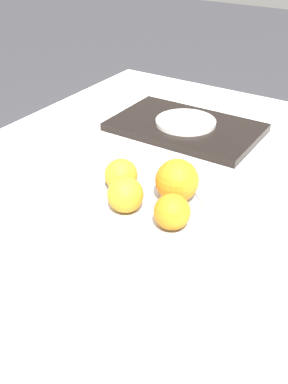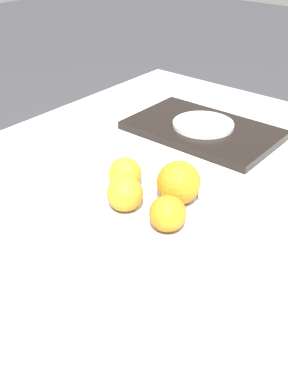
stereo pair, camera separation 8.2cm
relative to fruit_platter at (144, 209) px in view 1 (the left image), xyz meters
The scene contains 8 objects.
table 0.49m from the fruit_platter, 58.12° to the left, with size 1.35×0.95×0.78m.
fruit_platter is the anchor object (origin of this frame).
orange_0 0.05m from the fruit_platter, 130.79° to the right, with size 0.07×0.07×0.07m.
orange_1 0.08m from the fruit_platter, 55.60° to the left, with size 0.08×0.08×0.08m.
orange_2 0.08m from the fruit_platter, 158.93° to the left, with size 0.07×0.07×0.07m.
orange_3 0.09m from the fruit_platter, 19.51° to the right, with size 0.06×0.06×0.06m.
serving_tray 0.39m from the fruit_platter, 106.51° to the left, with size 0.37×0.24×0.02m.
side_plate 0.39m from the fruit_platter, 106.51° to the left, with size 0.16×0.16×0.01m.
Camera 1 is at (0.23, -0.82, 1.27)m, focal length 42.00 mm.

